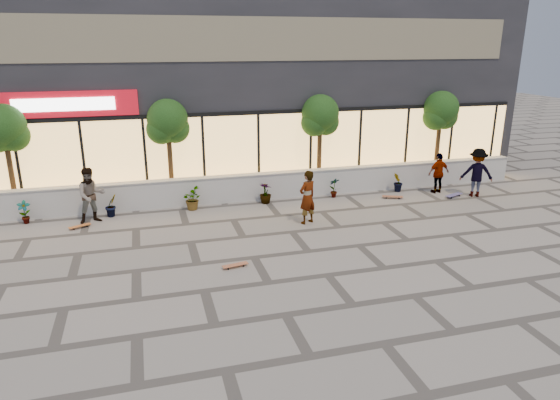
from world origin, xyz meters
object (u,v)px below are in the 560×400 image
object	(u,v)px
skater_left	(91,195)
skateboard_center	(235,265)
skateboard_right_far	(454,195)
skater_center	(307,197)
skater_right_near	(439,173)
skateboard_right_near	(393,197)
tree_mideast	(320,118)
skater_right_far	(477,173)
tree_east	(441,113)
tree_midwest	(168,124)
skateboard_left	(80,226)
tree_west	(4,131)

from	to	relation	value
skater_left	skateboard_center	size ratio (longest dim) A/B	2.59
skater_left	skateboard_right_far	xyz separation A→B (m)	(13.59, -0.78, -0.87)
skater_center	skateboard_center	size ratio (longest dim) A/B	2.49
skateboard_center	skater_right_near	bearing A→B (deg)	17.42
skateboard_right_near	skater_left	bearing A→B (deg)	-158.26
skater_center	skateboard_right_near	bearing A→B (deg)	177.37
tree_mideast	skater_right_far	distance (m)	6.57
tree_east	skater_center	world-z (taller)	tree_east
tree_midwest	skateboard_right_far	bearing A→B (deg)	-13.04
skater_right_near	skateboard_left	bearing A→B (deg)	-4.85
skater_right_far	skateboard_right_far	world-z (taller)	skater_right_far
skater_center	skateboard_right_near	size ratio (longest dim) A/B	2.27
tree_east	skateboard_right_far	bearing A→B (deg)	-105.29
skater_right_far	skateboard_center	distance (m)	11.24
tree_mideast	skateboard_left	xyz separation A→B (m)	(-9.19, -2.20, -2.91)
skater_right_far	skateboard_center	size ratio (longest dim) A/B	2.61
skateboard_right_near	skateboard_right_far	bearing A→B (deg)	12.49
skater_right_far	skateboard_right_far	xyz separation A→B (m)	(-0.87, 0.09, -0.88)
tree_west	skater_center	distance (m)	10.63
tree_mideast	tree_east	xyz separation A→B (m)	(5.50, 0.00, 0.00)
skateboard_left	skateboard_right_near	size ratio (longest dim) A/B	0.89
skater_right_near	skater_right_far	world-z (taller)	skater_right_far
tree_west	skateboard_center	bearing A→B (deg)	-44.37
skater_center	skateboard_center	xyz separation A→B (m)	(-3.01, -2.81, -0.85)
tree_east	skater_center	bearing A→B (deg)	-152.67
tree_mideast	skateboard_center	world-z (taller)	tree_mideast
tree_midwest	skateboard_right_far	world-z (taller)	tree_midwest
skateboard_right_near	skateboard_right_far	world-z (taller)	skateboard_right_far
skater_center	skater_right_near	distance (m)	6.57
skateboard_center	skateboard_left	world-z (taller)	skateboard_center
skateboard_right_far	skateboard_left	bearing A→B (deg)	158.32
tree_east	skateboard_left	distance (m)	15.14
skater_right_near	skateboard_left	world-z (taller)	skater_right_near
skater_left	skateboard_right_near	bearing A→B (deg)	-17.24
skateboard_right_far	tree_midwest	bearing A→B (deg)	146.53
skater_center	skateboard_right_far	xyz separation A→B (m)	(6.58, 1.25, -0.84)
tree_mideast	tree_east	distance (m)	5.50
tree_midwest	skateboard_center	bearing A→B (deg)	-79.51
tree_west	tree_midwest	size ratio (longest dim) A/B	1.00
tree_midwest	skateboard_right_far	size ratio (longest dim) A/B	4.48
skateboard_left	skateboard_right_near	world-z (taller)	skateboard_right_near
skateboard_left	skateboard_right_far	xyz separation A→B (m)	(14.01, -0.30, 0.01)
skater_left	skateboard_right_near	world-z (taller)	skater_left
skater_left	skateboard_center	distance (m)	6.35
tree_west	skateboard_left	world-z (taller)	tree_west
skateboard_center	skater_right_far	bearing A→B (deg)	10.96
skateboard_center	skateboard_left	size ratio (longest dim) A/B	1.03
tree_west	skateboard_right_far	distance (m)	16.76
skater_center	skateboard_right_near	distance (m)	4.56
skater_right_far	skateboard_center	world-z (taller)	skater_right_far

